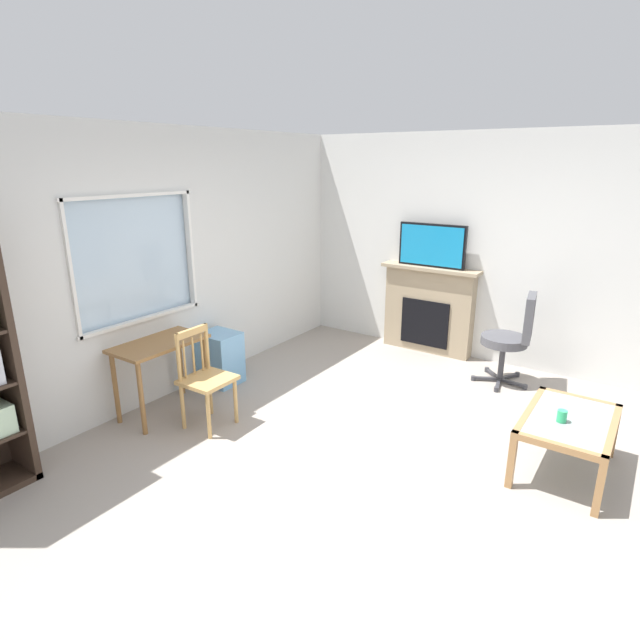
# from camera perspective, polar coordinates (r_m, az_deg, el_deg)

# --- Properties ---
(ground) EXTENTS (6.39, 6.01, 0.02)m
(ground) POSITION_cam_1_polar(r_m,az_deg,el_deg) (4.24, 7.17, -15.91)
(ground) COLOR #9E9389
(wall_back_with_window) EXTENTS (5.39, 0.15, 2.64)m
(wall_back_with_window) POSITION_cam_1_polar(r_m,az_deg,el_deg) (5.29, -17.06, 5.68)
(wall_back_with_window) COLOR silver
(wall_back_with_window) RESTS_ON ground
(wall_right) EXTENTS (0.12, 5.21, 2.64)m
(wall_right) POSITION_cam_1_polar(r_m,az_deg,el_deg) (6.23, 19.53, 7.22)
(wall_right) COLOR silver
(wall_right) RESTS_ON ground
(desk_under_window) EXTENTS (0.85, 0.47, 0.71)m
(desk_under_window) POSITION_cam_1_polar(r_m,az_deg,el_deg) (4.97, -17.41, -3.70)
(desk_under_window) COLOR olive
(desk_under_window) RESTS_ON ground
(wooden_chair) EXTENTS (0.43, 0.41, 0.90)m
(wooden_chair) POSITION_cam_1_polar(r_m,az_deg,el_deg) (4.68, -12.75, -6.28)
(wooden_chair) COLOR tan
(wooden_chair) RESTS_ON ground
(plastic_drawer_unit) EXTENTS (0.35, 0.40, 0.56)m
(plastic_drawer_unit) POSITION_cam_1_polar(r_m,az_deg,el_deg) (5.60, -11.07, -4.17)
(plastic_drawer_unit) COLOR #72ADDB
(plastic_drawer_unit) RESTS_ON ground
(fireplace) EXTENTS (0.26, 1.21, 1.08)m
(fireplace) POSITION_cam_1_polar(r_m,az_deg,el_deg) (6.49, 12.00, 1.20)
(fireplace) COLOR tan
(fireplace) RESTS_ON ground
(tv) EXTENTS (0.06, 0.83, 0.52)m
(tv) POSITION_cam_1_polar(r_m,az_deg,el_deg) (6.30, 12.38, 8.13)
(tv) COLOR black
(tv) RESTS_ON fireplace
(office_chair) EXTENTS (0.58, 0.58, 1.00)m
(office_chair) POSITION_cam_1_polar(r_m,az_deg,el_deg) (5.75, 20.77, -1.54)
(office_chair) COLOR #4C4C51
(office_chair) RESTS_ON ground
(coffee_table) EXTENTS (0.94, 0.62, 0.46)m
(coffee_table) POSITION_cam_1_polar(r_m,az_deg,el_deg) (4.37, 26.01, -10.57)
(coffee_table) COLOR #8C9E99
(coffee_table) RESTS_ON ground
(sippy_cup) EXTENTS (0.07, 0.07, 0.09)m
(sippy_cup) POSITION_cam_1_polar(r_m,az_deg,el_deg) (4.24, 25.39, -9.66)
(sippy_cup) COLOR #33B770
(sippy_cup) RESTS_ON coffee_table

